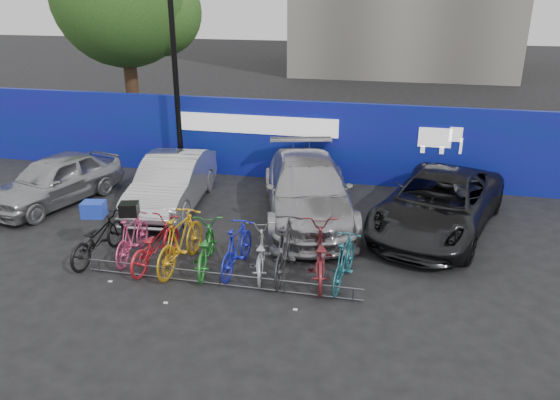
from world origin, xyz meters
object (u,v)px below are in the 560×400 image
(bike_1, at_px, (132,237))
(bike_6, at_px, (260,252))
(car_0, at_px, (55,180))
(bike_7, at_px, (285,248))
(bike_4, at_px, (205,247))
(bike_0, at_px, (98,238))
(bike_3, at_px, (181,241))
(bike_rack, at_px, (220,279))
(car_1, at_px, (172,182))
(bike_5, at_px, (237,248))
(bike_9, at_px, (344,261))
(bike_8, at_px, (319,253))
(lamppost, at_px, (175,69))
(bike_2, at_px, (155,244))
(car_3, at_px, (438,203))
(car_2, at_px, (308,190))

(bike_1, relative_size, bike_6, 0.95)
(car_0, distance_m, bike_7, 7.30)
(bike_1, height_order, bike_4, bike_1)
(bike_0, distance_m, bike_3, 1.89)
(bike_rack, relative_size, car_1, 1.35)
(car_0, bearing_deg, bike_4, -10.37)
(bike_5, distance_m, bike_7, 1.00)
(bike_7, bearing_deg, bike_rack, 31.86)
(bike_9, bearing_deg, bike_8, -7.99)
(car_1, relative_size, bike_4, 2.27)
(lamppost, bearing_deg, bike_5, -57.73)
(bike_0, height_order, bike_5, bike_5)
(bike_7, bearing_deg, bike_3, 3.16)
(bike_0, distance_m, bike_5, 3.06)
(bike_2, distance_m, bike_3, 0.58)
(bike_2, bearing_deg, bike_3, -170.49)
(bike_1, height_order, bike_7, bike_7)
(lamppost, xyz_separation_m, car_0, (-2.50, -2.72, -2.61))
(car_3, distance_m, bike_7, 4.26)
(bike_1, relative_size, bike_2, 0.91)
(car_2, distance_m, bike_5, 3.19)
(bike_5, xyz_separation_m, bike_7, (1.00, 0.04, 0.08))
(bike_1, relative_size, bike_3, 0.83)
(lamppost, distance_m, car_3, 8.23)
(bike_2, bearing_deg, car_1, -66.19)
(bike_3, xyz_separation_m, bike_6, (1.65, 0.14, -0.14))
(bike_1, bearing_deg, car_0, -38.81)
(bike_4, bearing_deg, car_2, -128.30)
(bike_7, bearing_deg, car_1, -39.80)
(bike_2, height_order, bike_7, bike_7)
(car_1, bearing_deg, car_0, -177.58)
(car_3, relative_size, bike_1, 2.99)
(bike_rack, bearing_deg, bike_3, 150.23)
(car_2, bearing_deg, bike_2, -144.86)
(bike_rack, xyz_separation_m, bike_8, (1.84, 0.77, 0.38))
(bike_rack, height_order, car_0, car_0)
(lamppost, xyz_separation_m, bike_9, (5.55, -5.38, -2.77))
(lamppost, relative_size, bike_3, 3.05)
(bike_3, relative_size, bike_4, 1.10)
(bike_2, xyz_separation_m, bike_6, (2.22, 0.16, -0.02))
(bike_8, bearing_deg, bike_1, -8.79)
(bike_6, distance_m, bike_8, 1.21)
(car_1, relative_size, bike_6, 2.36)
(bike_2, bearing_deg, bike_8, -169.24)
(car_1, relative_size, bike_2, 2.26)
(bike_0, bearing_deg, bike_3, -174.07)
(bike_3, bearing_deg, car_0, -24.32)
(car_0, xyz_separation_m, bike_3, (4.67, -2.69, -0.06))
(bike_6, height_order, bike_7, bike_7)
(car_2, height_order, car_3, car_2)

